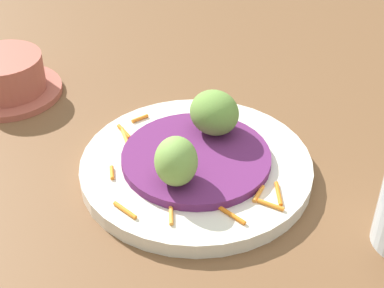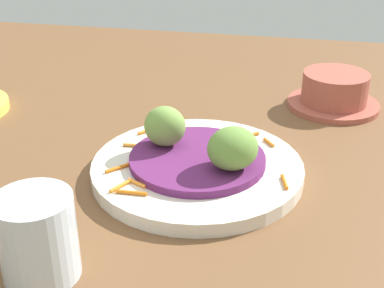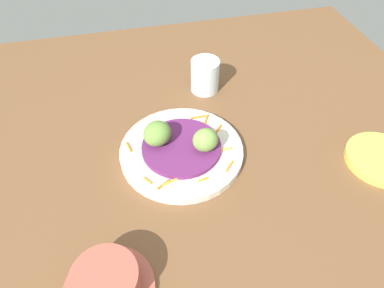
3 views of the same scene
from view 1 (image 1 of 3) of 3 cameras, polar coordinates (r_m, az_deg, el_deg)
name	(u,v)px [view 1 (image 1 of 3)]	position (r cm, az deg, el deg)	size (l,w,h in cm)	color
table_surface	(159,215)	(57.28, -3.18, -6.88)	(110.00, 110.00, 2.00)	brown
main_plate	(196,167)	(59.90, 0.40, -2.27)	(23.53, 23.53, 1.57)	silver
cabbage_bed	(196,158)	(59.14, 0.41, -1.34)	(15.08, 15.08, 0.89)	#60235B
carrot_garnish	(186,171)	(57.82, -0.54, -2.67)	(16.71, 19.51, 0.40)	orange
guac_scoop_left	(176,161)	(54.22, -1.55, -1.67)	(4.72, 4.06, 4.66)	#759E47
guac_scoop_center	(214,113)	(60.93, 2.18, 3.07)	(5.45, 4.92, 4.58)	olive
terracotta_bowl	(6,78)	(75.39, -17.58, 6.14)	(13.02, 13.02, 5.14)	#A85142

